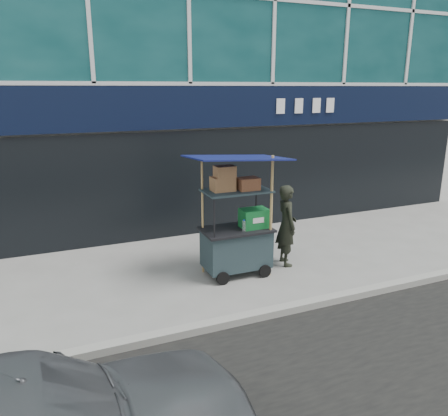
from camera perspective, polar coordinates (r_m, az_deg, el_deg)
name	(u,v)px	position (r m, az deg, el deg)	size (l,w,h in m)	color
ground	(273,308)	(7.02, 6.48, -12.88)	(80.00, 80.00, 0.00)	slate
curb	(280,311)	(6.84, 7.33, -13.15)	(80.00, 0.18, 0.12)	gray
vendor_cart	(237,233)	(7.89, 1.75, -3.25)	(1.67, 1.18, 2.25)	#1A2A2D
vendor_man	(286,225)	(8.41, 8.16, -2.24)	(0.57, 0.38, 1.57)	black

